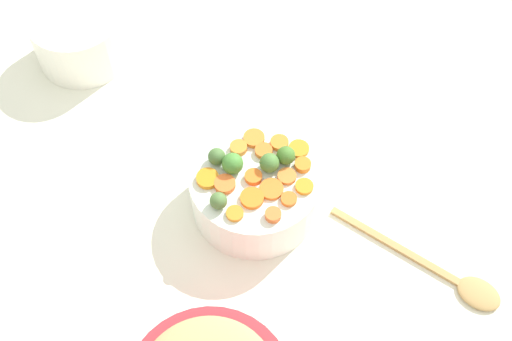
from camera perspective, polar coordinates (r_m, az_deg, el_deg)
The scene contains 25 objects.
tabletop at distance 1.16m, azimuth 1.54°, elevation -3.96°, with size 2.40×2.40×0.02m, color white.
serving_bowl_carrots at distance 1.12m, azimuth -0.00°, elevation -1.58°, with size 0.22×0.22×0.10m, color white.
carrot_slice_0 at distance 1.06m, azimuth 4.23°, elevation -1.40°, with size 0.03×0.03×0.01m, color orange.
carrot_slice_1 at distance 1.07m, azimuth -0.23°, elevation -0.56°, with size 0.03×0.03×0.01m, color orange.
carrot_slice_2 at distance 1.05m, azimuth -0.36°, elevation -2.43°, with size 0.04×0.04×0.01m, color orange.
carrot_slice_3 at distance 1.08m, azimuth 4.10°, elevation 0.49°, with size 0.03×0.03×0.01m, color orange.
carrot_slice_4 at distance 1.07m, azimuth 2.71°, elevation -0.51°, with size 0.03×0.03×0.01m, color orange.
carrot_slice_5 at distance 1.06m, azimuth -2.73°, elevation -1.20°, with size 0.03×0.03×0.01m, color orange.
carrot_slice_6 at distance 1.03m, azimuth 1.50°, elevation -3.89°, with size 0.03×0.03×0.01m, color orange.
carrot_slice_7 at distance 1.05m, azimuth 2.88°, elevation -2.51°, with size 0.03×0.03×0.01m, color orange.
carrot_slice_8 at distance 1.11m, azimuth 2.05°, elevation 2.43°, with size 0.03×0.03×0.01m, color orange.
carrot_slice_9 at distance 1.11m, azimuth 3.62°, elevation 1.97°, with size 0.03×0.03×0.01m, color orange.
carrot_slice_10 at distance 1.11m, azimuth -0.18°, elevation 2.82°, with size 0.04×0.04×0.01m, color orange.
carrot_slice_11 at distance 1.04m, azimuth -1.86°, elevation -3.77°, with size 0.03×0.03×0.01m, color orange.
carrot_slice_12 at distance 1.10m, azimuth 0.67°, elevation 1.72°, with size 0.03×0.03×0.01m, color orange.
carrot_slice_13 at distance 1.06m, azimuth 1.19°, elevation -1.55°, with size 0.04×0.04×0.01m, color orange.
carrot_slice_14 at distance 1.07m, azimuth -4.24°, elevation -0.70°, with size 0.04×0.04×0.01m, color orange.
carrot_slice_15 at distance 1.10m, azimuth -1.53°, elevation 2.00°, with size 0.03×0.03×0.01m, color orange.
brussels_sprout_0 at distance 1.08m, azimuth -3.44°, elevation 1.22°, with size 0.03×0.03×0.03m, color #466C35.
brussels_sprout_1 at distance 1.04m, azimuth -3.29°, elevation -2.65°, with size 0.03×0.03×0.03m, color #50733A.
brussels_sprout_2 at distance 1.07m, azimuth -2.06°, elevation 0.61°, with size 0.04×0.04×0.04m, color #458533.
brussels_sprout_3 at distance 1.07m, azimuth 1.18°, elevation 0.67°, with size 0.03×0.03×0.03m, color #497835.
brussels_sprout_4 at distance 1.08m, azimuth 2.62°, elevation 1.33°, with size 0.03×0.03×0.03m, color #447429.
wooden_spoon at distance 1.14m, azimuth 16.50°, elevation -8.89°, with size 0.31×0.06×0.01m.
casserole_dish at distance 1.37m, azimuth -15.13°, elevation 11.14°, with size 0.18×0.18×0.11m, color white.
Camera 1 is at (-0.26, 0.49, 1.03)m, focal length 45.92 mm.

